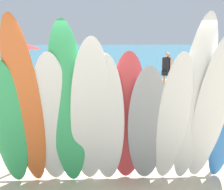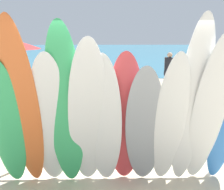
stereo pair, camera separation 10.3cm
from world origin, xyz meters
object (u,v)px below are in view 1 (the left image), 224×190
at_px(surfboard_white_4, 91,117).
at_px(beachgoer_by_water, 54,64).
at_px(surfboard_red_6, 127,121).
at_px(surfboard_white_5, 107,123).
at_px(surfboard_orange_1, 25,108).
at_px(surfboard_green_3, 68,110).
at_px(surfboard_white_9, 193,106).
at_px(surfboard_white_10, 210,113).
at_px(surfboard_grey_7, 147,128).
at_px(beachgoer_near_rack, 167,68).
at_px(surfboard_white_2, 52,122).
at_px(surfboard_green_0, 10,127).
at_px(surfboard_white_8, 172,122).
at_px(distant_boat, 212,64).
at_px(surfboard_rack, 116,140).

xyz_separation_m(surfboard_white_4, beachgoer_by_water, (-1.84, 9.11, -0.18)).
bearing_deg(surfboard_red_6, surfboard_white_5, -166.86).
relative_size(surfboard_orange_1, surfboard_green_3, 1.04).
relative_size(surfboard_white_9, surfboard_white_10, 1.07).
height_order(surfboard_grey_7, beachgoer_by_water, surfboard_grey_7).
xyz_separation_m(surfboard_white_10, beachgoer_near_rack, (1.18, 8.06, -0.31)).
bearing_deg(surfboard_green_3, surfboard_white_2, 168.17).
relative_size(surfboard_green_3, beachgoer_near_rack, 1.70).
distance_m(surfboard_orange_1, surfboard_white_2, 0.44).
relative_size(surfboard_green_3, surfboard_red_6, 1.19).
bearing_deg(surfboard_green_0, surfboard_orange_1, -17.23).
height_order(surfboard_green_3, surfboard_white_8, surfboard_green_3).
distance_m(surfboard_green_3, surfboard_white_8, 1.52).
xyz_separation_m(surfboard_white_8, surfboard_white_10, (0.55, -0.01, 0.13)).
bearing_deg(surfboard_white_10, surfboard_orange_1, 175.77).
xyz_separation_m(surfboard_green_0, surfboard_red_6, (1.71, 0.08, 0.05)).
height_order(surfboard_orange_1, distant_boat, surfboard_orange_1).
relative_size(surfboard_white_4, surfboard_white_8, 1.08).
bearing_deg(surfboard_orange_1, surfboard_white_4, 7.90).
xyz_separation_m(surfboard_white_4, surfboard_red_6, (0.55, 0.11, -0.10)).
distance_m(surfboard_orange_1, beachgoer_by_water, 9.20).
height_order(surfboard_green_3, distant_boat, surfboard_green_3).
bearing_deg(beachgoer_near_rack, surfboard_grey_7, 136.10).
relative_size(surfboard_white_4, surfboard_white_10, 0.96).
distance_m(surfboard_rack, surfboard_green_3, 1.22).
relative_size(surfboard_green_3, surfboard_grey_7, 1.27).
height_order(surfboard_green_3, beachgoer_near_rack, surfboard_green_3).
height_order(surfboard_rack, surfboard_white_9, surfboard_white_9).
relative_size(surfboard_green_3, surfboard_white_9, 0.96).
height_order(surfboard_white_5, distant_boat, surfboard_white_5).
relative_size(surfboard_white_5, distant_boat, 0.66).
xyz_separation_m(surfboard_rack, surfboard_orange_1, (-1.33, -0.70, 0.74)).
distance_m(surfboard_rack, distant_boat, 17.84).
height_order(surfboard_white_8, beachgoer_near_rack, surfboard_white_8).
bearing_deg(surfboard_grey_7, surfboard_white_5, -177.33).
xyz_separation_m(surfboard_green_0, surfboard_white_5, (1.40, 0.02, 0.04)).
height_order(surfboard_green_0, surfboard_white_4, surfboard_white_4).
bearing_deg(beachgoer_near_rack, surfboard_white_4, 130.77).
xyz_separation_m(surfboard_red_6, beachgoer_near_rack, (2.37, 7.91, -0.18)).
relative_size(surfboard_white_8, beachgoer_near_rack, 1.47).
distance_m(surfboard_red_6, surfboard_white_9, 0.98).
bearing_deg(surfboard_grey_7, surfboard_white_8, -2.30).
distance_m(surfboard_green_3, surfboard_white_9, 1.80).
xyz_separation_m(surfboard_rack, surfboard_white_10, (1.33, -0.70, 0.64)).
xyz_separation_m(surfboard_orange_1, beachgoer_near_rack, (3.83, 8.06, -0.42)).
bearing_deg(beachgoer_near_rack, surfboard_rack, 131.97).
xyz_separation_m(surfboard_red_6, surfboard_white_10, (1.19, -0.15, 0.14)).
xyz_separation_m(surfboard_rack, surfboard_white_4, (-0.41, -0.66, 0.60)).
bearing_deg(distant_boat, surfboard_white_9, -111.47).
xyz_separation_m(surfboard_green_3, surfboard_white_9, (1.80, -0.05, 0.04)).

